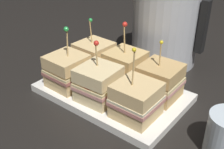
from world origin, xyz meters
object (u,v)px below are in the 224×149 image
at_px(serving_platter, 112,93).
at_px(sandwich_back_center, 124,67).
at_px(sandwich_back_left, 94,57).
at_px(kettle_steel, 167,22).
at_px(sandwich_front_left, 67,71).
at_px(sandwich_front_center, 99,84).
at_px(sandwich_back_right, 160,81).
at_px(sandwich_front_right, 136,100).

distance_m(serving_platter, sandwich_back_center, 0.07).
relative_size(sandwich_back_left, kettle_steel, 0.54).
bearing_deg(sandwich_front_left, sandwich_front_center, 0.92).
height_order(sandwich_front_center, sandwich_back_right, same).
relative_size(serving_platter, kettle_steel, 1.28).
xyz_separation_m(sandwich_front_center, sandwich_front_right, (0.10, 0.00, -0.00)).
bearing_deg(sandwich_front_left, sandwich_front_right, 0.79).
xyz_separation_m(sandwich_front_right, sandwich_back_left, (-0.20, 0.10, 0.00)).
height_order(sandwich_front_left, sandwich_back_center, sandwich_back_center).
relative_size(sandwich_front_right, sandwich_back_left, 1.07).
height_order(serving_platter, sandwich_front_right, sandwich_front_right).
distance_m(sandwich_front_center, sandwich_back_left, 0.14).
height_order(sandwich_back_center, kettle_steel, kettle_steel).
distance_m(sandwich_front_right, sandwich_back_left, 0.22).
distance_m(sandwich_front_left, sandwich_front_right, 0.20).
height_order(sandwich_front_right, sandwich_back_left, sandwich_front_right).
relative_size(sandwich_front_right, sandwich_back_right, 1.11).
bearing_deg(sandwich_front_center, sandwich_back_left, 135.79).
bearing_deg(sandwich_back_left, sandwich_back_center, 2.93).
distance_m(sandwich_front_center, sandwich_back_right, 0.14).
height_order(serving_platter, sandwich_front_center, sandwich_front_center).
distance_m(sandwich_back_center, kettle_steel, 0.21).
xyz_separation_m(sandwich_front_left, sandwich_front_right, (0.20, 0.00, -0.00)).
bearing_deg(serving_platter, sandwich_front_right, -25.25).
distance_m(sandwich_front_left, sandwich_front_center, 0.10).
xyz_separation_m(sandwich_front_right, sandwich_back_right, (0.00, 0.09, 0.00)).
distance_m(sandwich_front_left, kettle_steel, 0.32).
xyz_separation_m(sandwich_front_right, sandwich_back_center, (-0.10, 0.10, 0.00)).
bearing_deg(serving_platter, sandwich_back_right, 24.17).
bearing_deg(kettle_steel, sandwich_back_right, -63.57).
height_order(sandwich_front_center, sandwich_back_left, sandwich_back_left).
xyz_separation_m(serving_platter, sandwich_front_center, (0.00, -0.05, 0.05)).
distance_m(sandwich_front_center, kettle_steel, 0.31).
bearing_deg(sandwich_back_center, serving_platter, -88.04).
bearing_deg(sandwich_front_left, sandwich_back_right, 25.68).
xyz_separation_m(serving_platter, sandwich_front_right, (0.10, -0.05, 0.05)).
relative_size(sandwich_front_center, sandwich_back_right, 1.00).
xyz_separation_m(serving_platter, sandwich_front_left, (-0.10, -0.05, 0.05)).
distance_m(sandwich_back_center, sandwich_back_right, 0.11).
relative_size(sandwich_front_left, sandwich_front_center, 1.09).
relative_size(sandwich_back_left, sandwich_back_center, 0.92).
relative_size(sandwich_front_left, sandwich_back_right, 1.09).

